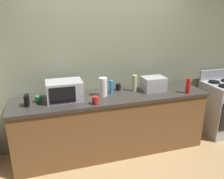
{
  "coord_description": "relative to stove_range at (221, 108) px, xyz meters",
  "views": [
    {
      "loc": [
        -0.92,
        -2.57,
        2.06
      ],
      "look_at": [
        0.0,
        0.4,
        1.0
      ],
      "focal_mm": 37.0,
      "sensor_mm": 36.0,
      "label": 1
    }
  ],
  "objects": [
    {
      "name": "back_wall",
      "position": [
        -2.0,
        0.41,
        0.89
      ],
      "size": [
        6.4,
        0.1,
        2.7
      ],
      "primitive_type": "cube",
      "color": "gray",
      "rests_on": "ground_plane"
    },
    {
      "name": "mug_red",
      "position": [
        -2.3,
        -0.22,
        0.49
      ],
      "size": [
        0.09,
        0.09,
        0.11
      ],
      "primitive_type": "cylinder",
      "color": "red",
      "rests_on": "counter_run"
    },
    {
      "name": "ground_plane",
      "position": [
        -2.0,
        -0.4,
        -0.46
      ],
      "size": [
        8.0,
        8.0,
        0.0
      ],
      "primitive_type": "plane",
      "color": "tan"
    },
    {
      "name": "mug_green",
      "position": [
        -3.01,
        0.07,
        0.48
      ],
      "size": [
        0.09,
        0.09,
        0.09
      ],
      "primitive_type": "cylinder",
      "color": "#2D8C47",
      "rests_on": "counter_run"
    },
    {
      "name": "microwave",
      "position": [
        -2.66,
        0.05,
        0.57
      ],
      "size": [
        0.48,
        0.35,
        0.27
      ],
      "color": "#B7BABF",
      "rests_on": "counter_run"
    },
    {
      "name": "bottle_spray_cleaner",
      "position": [
        -1.97,
        0.14,
        0.54
      ],
      "size": [
        0.06,
        0.06,
        0.2
      ],
      "primitive_type": "cylinder",
      "color": "#338CE5",
      "rests_on": "counter_run"
    },
    {
      "name": "toaster_oven",
      "position": [
        -1.32,
        0.06,
        0.54
      ],
      "size": [
        0.34,
        0.26,
        0.21
      ],
      "primitive_type": "cube",
      "color": "#B7BABF",
      "rests_on": "counter_run"
    },
    {
      "name": "bottle_hot_sauce",
      "position": [
        -0.89,
        -0.2,
        0.55
      ],
      "size": [
        0.06,
        0.06,
        0.22
      ],
      "primitive_type": "cylinder",
      "color": "red",
      "rests_on": "counter_run"
    },
    {
      "name": "cordless_phone",
      "position": [
        -3.15,
        -0.02,
        0.51
      ],
      "size": [
        0.06,
        0.12,
        0.15
      ],
      "primitive_type": "cube",
      "rotation": [
        0.0,
        0.0,
        -0.12
      ],
      "color": "black",
      "rests_on": "counter_run"
    },
    {
      "name": "mug_black",
      "position": [
        -1.83,
        0.23,
        0.49
      ],
      "size": [
        0.08,
        0.08,
        0.1
      ],
      "primitive_type": "cylinder",
      "color": "black",
      "rests_on": "counter_run"
    },
    {
      "name": "counter_run",
      "position": [
        -2.0,
        0.0,
        -0.01
      ],
      "size": [
        2.84,
        0.64,
        0.9
      ],
      "color": "brown",
      "rests_on": "ground_plane"
    },
    {
      "name": "bottle_vinegar",
      "position": [
        -1.6,
        0.13,
        0.56
      ],
      "size": [
        0.07,
        0.07,
        0.25
      ],
      "primitive_type": "cylinder",
      "color": "beige",
      "rests_on": "counter_run"
    },
    {
      "name": "stove_range",
      "position": [
        0.0,
        0.0,
        0.0
      ],
      "size": [
        0.6,
        0.61,
        1.08
      ],
      "color": "#B7BABF",
      "rests_on": "ground_plane"
    },
    {
      "name": "paper_towel_roll",
      "position": [
        -2.12,
        0.05,
        0.57
      ],
      "size": [
        0.12,
        0.12,
        0.27
      ],
      "primitive_type": "cylinder",
      "color": "white",
      "rests_on": "counter_run"
    }
  ]
}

